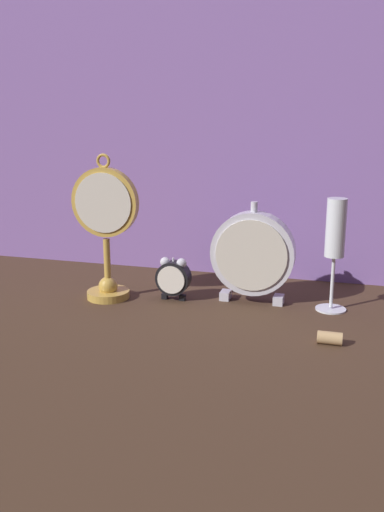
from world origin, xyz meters
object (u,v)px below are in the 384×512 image
(wine_cork, at_px, (330,338))
(champagne_flute, at_px, (335,238))
(pocket_watch_on_stand, at_px, (106,232))
(mantel_clock_silver, at_px, (253,254))
(alarm_clock_twin_bell, at_px, (173,277))

(wine_cork, bearing_deg, champagne_flute, 92.21)
(pocket_watch_on_stand, distance_m, mantel_clock_silver, 0.31)
(pocket_watch_on_stand, relative_size, champagne_flute, 1.35)
(mantel_clock_silver, bearing_deg, pocket_watch_on_stand, -168.77)
(alarm_clock_twin_bell, relative_size, champagne_flute, 0.41)
(pocket_watch_on_stand, height_order, wine_cork, pocket_watch_on_stand)
(pocket_watch_on_stand, height_order, alarm_clock_twin_bell, pocket_watch_on_stand)
(mantel_clock_silver, xyz_separation_m, champagne_flute, (0.16, -0.00, 0.04))
(wine_cork, bearing_deg, pocket_watch_on_stand, 165.31)
(pocket_watch_on_stand, bearing_deg, wine_cork, -14.69)
(pocket_watch_on_stand, height_order, champagne_flute, pocket_watch_on_stand)
(wine_cork, bearing_deg, alarm_clock_twin_bell, 155.59)
(alarm_clock_twin_bell, bearing_deg, mantel_clock_silver, 11.24)
(pocket_watch_on_stand, bearing_deg, alarm_clock_twin_bell, 11.21)
(mantel_clock_silver, height_order, champagne_flute, champagne_flute)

